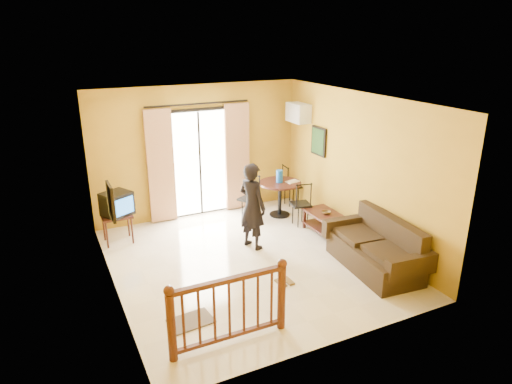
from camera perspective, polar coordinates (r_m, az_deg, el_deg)
name	(u,v)px	position (r m, az deg, el deg)	size (l,w,h in m)	color
ground	(249,261)	(8.08, -0.93, -8.64)	(5.00, 5.00, 0.00)	beige
room_shell	(248,168)	(7.43, -1.00, 3.03)	(5.00, 5.00, 5.00)	white
balcony_door	(200,162)	(9.75, -7.02, 3.73)	(2.25, 0.14, 2.46)	black
tv_table	(117,219)	(8.97, -17.01, -3.21)	(0.55, 0.46, 0.55)	black
television	(117,204)	(8.87, -16.99, -1.41)	(0.64, 0.62, 0.44)	black
picture_left	(111,202)	(6.71, -17.68, -1.15)	(0.05, 0.42, 0.52)	black
dining_table	(280,189)	(9.81, 3.01, 0.35)	(0.91, 0.91, 0.76)	black
water_jug	(280,176)	(9.72, 2.96, 1.99)	(0.14, 0.14, 0.27)	#124DAB
serving_tray	(292,182)	(9.79, 4.58, 1.32)	(0.28, 0.18, 0.02)	silver
dining_chairs	(280,215)	(10.00, 3.04, -2.93)	(1.73, 1.54, 0.95)	black
air_conditioner	(298,113)	(9.97, 5.28, 9.83)	(0.31, 0.60, 0.40)	white
botanical_print	(319,141)	(9.60, 7.82, 6.31)	(0.05, 0.50, 0.60)	black
coffee_table	(325,220)	(9.10, 8.68, -3.52)	(0.54, 0.97, 0.43)	black
bowl	(326,213)	(9.02, 8.76, -2.55)	(0.18, 0.18, 0.06)	brown
sofa	(377,250)	(8.00, 14.88, -6.99)	(1.01, 1.92, 0.88)	black
standing_person	(252,206)	(8.27, -0.47, -1.77)	(0.59, 0.39, 1.62)	black
stair_balustrade	(229,305)	(5.90, -3.37, -13.93)	(1.63, 0.13, 1.04)	#471E0F
doormat	(191,321)	(6.63, -8.15, -15.67)	(0.60, 0.40, 0.02)	#5C524A
sandals	(285,282)	(7.45, 3.59, -11.16)	(0.25, 0.25, 0.03)	brown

